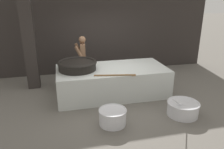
% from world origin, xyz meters
% --- Properties ---
extents(ground_plane, '(60.00, 60.00, 0.00)m').
position_xyz_m(ground_plane, '(0.00, 0.00, 0.00)').
color(ground_plane, '#666059').
extents(back_wall, '(9.03, 0.24, 3.62)m').
position_xyz_m(back_wall, '(0.00, 2.39, 1.81)').
color(back_wall, '#2D2826').
rests_on(back_wall, ground_plane).
extents(support_pillar, '(0.36, 0.36, 3.62)m').
position_xyz_m(support_pillar, '(-2.39, 1.15, 1.81)').
color(support_pillar, '#2D2826').
rests_on(support_pillar, ground_plane).
extents(hearth_platform, '(3.28, 1.59, 0.84)m').
position_xyz_m(hearth_platform, '(0.00, 0.00, 0.42)').
color(hearth_platform, silver).
rests_on(hearth_platform, ground_plane).
extents(giant_wok_near, '(1.13, 1.13, 0.26)m').
position_xyz_m(giant_wok_near, '(-1.02, 0.07, 0.98)').
color(giant_wok_near, black).
rests_on(giant_wok_near, hearth_platform).
extents(stirring_paddle, '(1.13, 0.28, 0.04)m').
position_xyz_m(stirring_paddle, '(-0.03, -0.71, 0.86)').
color(stirring_paddle, brown).
rests_on(stirring_paddle, hearth_platform).
extents(cook, '(0.40, 0.61, 1.64)m').
position_xyz_m(cook, '(-0.75, 1.09, 0.89)').
color(cook, brown).
rests_on(cook, ground_plane).
extents(prep_bowl_vegetables, '(0.95, 0.81, 0.69)m').
position_xyz_m(prep_bowl_vegetables, '(1.44, -1.69, 0.20)').
color(prep_bowl_vegetables, silver).
rests_on(prep_bowl_vegetables, ground_plane).
extents(prep_bowl_meat, '(0.66, 0.66, 0.38)m').
position_xyz_m(prep_bowl_meat, '(-0.39, -1.69, 0.21)').
color(prep_bowl_meat, silver).
rests_on(prep_bowl_meat, ground_plane).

